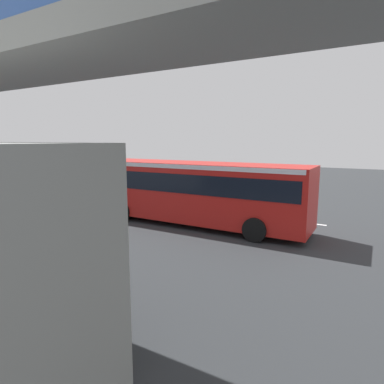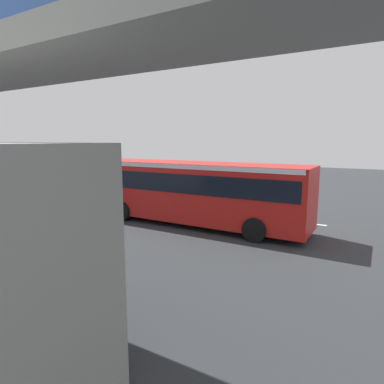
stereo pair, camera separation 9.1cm
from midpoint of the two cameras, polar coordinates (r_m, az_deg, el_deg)
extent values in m
plane|color=#2D3033|center=(17.17, 5.04, -5.25)|extent=(80.00, 80.00, 0.00)
cube|color=red|center=(16.33, 0.47, 0.19)|extent=(11.50, 2.55, 2.86)
cube|color=black|center=(16.26, 0.47, 1.98)|extent=(11.04, 2.59, 0.90)
cube|color=white|center=(16.18, 0.47, 4.78)|extent=(11.27, 2.58, 0.20)
cube|color=black|center=(19.77, -14.19, 2.47)|extent=(0.04, 2.24, 1.20)
cylinder|color=black|center=(17.68, -12.05, -3.27)|extent=(1.04, 0.30, 1.04)
cylinder|color=black|center=(19.60, -7.03, -1.94)|extent=(1.04, 0.30, 1.04)
cylinder|color=black|center=(13.94, 11.09, -6.57)|extent=(1.04, 0.30, 1.04)
cylinder|color=black|center=(16.30, 14.08, -4.39)|extent=(1.04, 0.30, 1.04)
cube|color=black|center=(20.28, -26.37, -0.73)|extent=(4.80, 1.95, 1.86)
cube|color=black|center=(20.23, -26.45, 0.26)|extent=(4.42, 1.98, 0.56)
cylinder|color=black|center=(22.24, -26.40, -1.99)|extent=(0.68, 0.22, 0.68)
cylinder|color=black|center=(18.59, -26.01, -3.97)|extent=(0.68, 0.22, 0.68)
cylinder|color=black|center=(19.70, -21.31, -2.97)|extent=(0.68, 0.22, 0.68)
cylinder|color=#2D2D38|center=(21.39, -2.48, -1.21)|extent=(0.32, 0.32, 0.85)
cylinder|color=#3F3F47|center=(21.27, -2.50, 0.84)|extent=(0.38, 0.38, 0.70)
sphere|color=tan|center=(21.21, -2.51, 2.13)|extent=(0.22, 0.22, 0.22)
cube|color=silver|center=(17.87, 19.62, -5.18)|extent=(2.00, 0.20, 0.01)
cube|color=silver|center=(18.98, 7.67, -3.91)|extent=(2.00, 0.20, 0.01)
cube|color=silver|center=(20.80, -2.56, -2.69)|extent=(2.00, 0.20, 0.01)
cube|color=gray|center=(8.67, -27.29, 19.69)|extent=(27.47, 2.60, 0.50)
cube|color=#3359A5|center=(9.59, -20.79, 23.89)|extent=(27.47, 0.08, 1.10)
camera|label=1|loc=(0.05, -89.84, 0.02)|focal=30.29mm
camera|label=2|loc=(0.05, 90.16, -0.02)|focal=30.29mm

